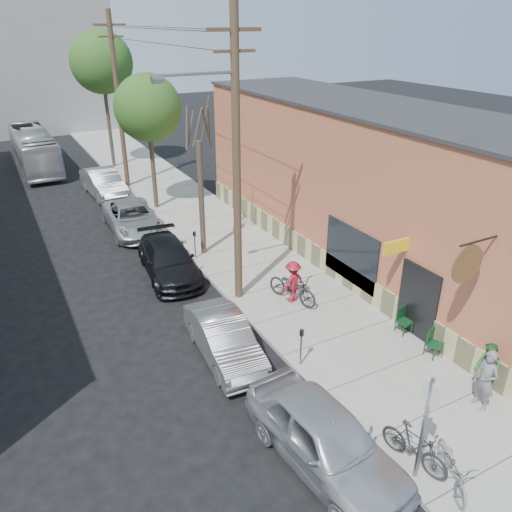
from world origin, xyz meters
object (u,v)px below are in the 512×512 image
tree_leafy_far (101,62)px  cyclist (293,282)px  car_1 (224,339)px  car_2 (169,260)px  parking_meter_far (195,241)px  parked_bike_a (415,446)px  parked_bike_b (453,467)px  parking_meter_near (301,342)px  utility_pole_near (235,159)px  car_3 (133,218)px  patron_green (487,369)px  bus (34,149)px  car_4 (104,183)px  car_0 (325,438)px  patio_chair_a (404,321)px  tree_bare (201,199)px  tree_leafy_mid (148,108)px  sign_post (425,420)px  patron_grey (486,380)px  patio_chair_b (434,344)px

tree_leafy_far → cyclist: bearing=-86.8°
car_1 → car_2: size_ratio=0.86×
parking_meter_far → parked_bike_a: 12.86m
cyclist → car_1: cyclist is taller
parked_bike_b → parking_meter_near: bearing=126.4°
utility_pole_near → car_3: (-1.59, 8.54, -4.71)m
utility_pole_near → patron_green: (3.68, -8.07, -4.46)m
car_1 → bus: (-2.52, 26.19, 0.70)m
car_4 → car_0: bearing=-94.0°
tree_leafy_far → car_2: tree_leafy_far is taller
patio_chair_a → car_4: 20.29m
utility_pole_near → tree_bare: utility_pole_near is taller
parking_meter_near → patron_green: size_ratio=0.78×
tree_leafy_far → patron_green: (3.27, -28.80, -6.12)m
parking_meter_near → parked_bike_b: (0.67, -5.19, -0.36)m
utility_pole_near → parking_meter_near: bearing=-91.7°
utility_pole_near → parked_bike_a: (0.16, -9.00, -4.73)m
tree_leafy_mid → car_4: (-2.00, 3.73, -4.71)m
sign_post → car_4: bearing=93.7°
tree_leafy_far → car_1: tree_leafy_far is taller
patron_grey → car_2: (-4.75, 11.57, -0.35)m
parked_bike_b → bus: (-4.97, 33.00, 0.75)m
bus → car_0: bearing=-85.6°
parking_meter_far → tree_leafy_far: (0.55, 16.87, 6.08)m
sign_post → patio_chair_b: sign_post is taller
utility_pole_near → patron_green: bearing=-65.5°
cyclist → parked_bike_b: (-1.12, -8.54, -0.33)m
tree_bare → patio_chair_a: tree_bare is taller
patio_chair_a → bus: bus is taller
utility_pole_near → car_2: 5.89m
car_1 → patio_chair_b: bearing=-25.8°
sign_post → car_0: (-1.55, 1.42, -1.03)m
tree_bare → cyclist: bearing=-77.3°
sign_post → cyclist: size_ratio=1.75×
car_3 → car_4: bearing=92.7°
parking_meter_far → patio_chair_a: 9.52m
tree_leafy_far → car_2: bearing=-96.5°
parked_bike_a → car_3: 17.63m
tree_leafy_mid → tree_leafy_far: 9.81m
patio_chair_b → sign_post: bearing=-161.7°
utility_pole_near → tree_leafy_far: (0.41, 20.73, 1.66)m
sign_post → car_3: bearing=95.0°
parking_meter_near → car_3: 13.24m
parking_meter_far → patio_chair_a: (3.95, -8.65, -0.39)m
parking_meter_far → parked_bike_b: bearing=-87.2°
utility_pole_near → car_4: utility_pole_near is taller
parking_meter_far → patron_grey: 12.72m
tree_leafy_far → patron_green: bearing=-83.5°
parked_bike_b → bus: bus is taller
patron_grey → cyclist: (-1.52, 7.16, -0.09)m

